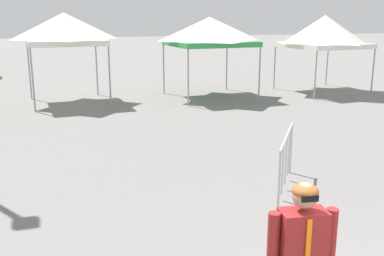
{
  "coord_description": "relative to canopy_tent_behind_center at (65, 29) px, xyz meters",
  "views": [
    {
      "loc": [
        -2.6,
        -2.33,
        3.18
      ],
      "look_at": [
        -0.26,
        4.83,
        1.3
      ],
      "focal_mm": 41.83,
      "sensor_mm": 36.0,
      "label": 1
    }
  ],
  "objects": [
    {
      "name": "canopy_tent_center",
      "position": [
        10.52,
        -0.76,
        -0.17
      ],
      "size": [
        3.27,
        3.27,
        3.23
      ],
      "color": "#9E9EA3",
      "rests_on": "ground"
    },
    {
      "name": "crowd_barrier_near_person",
      "position": [
        3.35,
        -10.35,
        -1.98
      ],
      "size": [
        1.27,
        1.74,
        1.08
      ],
      "color": "#B7BABF",
      "rests_on": "ground"
    },
    {
      "name": "canopy_tent_behind_center",
      "position": [
        0.0,
        0.0,
        0.0
      ],
      "size": [
        2.92,
        2.92,
        3.32
      ],
      "color": "#9E9EA3",
      "rests_on": "ground"
    },
    {
      "name": "canopy_tent_far_right",
      "position": [
        5.46,
        -0.51,
        -0.13
      ],
      "size": [
        3.22,
        3.22,
        3.16
      ],
      "color": "#9E9EA3",
      "rests_on": "ground"
    }
  ]
}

